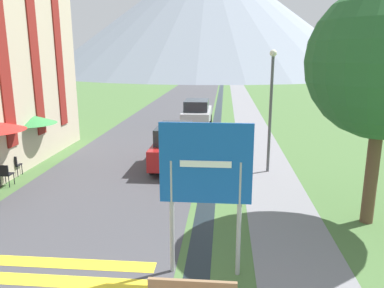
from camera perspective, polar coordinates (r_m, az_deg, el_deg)
ground_plane at (r=24.54m, az=0.86°, el=2.25°), size 160.00×160.00×0.00m
road at (r=34.60m, az=-2.07°, el=5.56°), size 6.40×60.00×0.01m
footpath at (r=34.39m, az=8.11°, el=5.38°), size 2.20×60.00×0.01m
drainage_channel at (r=34.34m, az=4.09°, el=5.47°), size 0.60×60.00×0.00m
crosswalk_marking at (r=9.42m, az=-23.90°, el=-18.35°), size 5.44×1.84×0.01m
mountain_distant at (r=101.62m, az=2.50°, el=19.29°), size 82.28×82.28×30.00m
road_sign at (r=7.94m, az=2.08°, el=-5.01°), size 1.97×0.11×3.44m
parked_car_near at (r=16.46m, az=-2.60°, el=-0.15°), size 1.76×4.52×1.82m
parked_car_far at (r=25.44m, az=0.75°, el=4.74°), size 1.92×4.42×1.82m
cafe_chair_far_left at (r=16.63m, az=-25.50°, el=-2.76°), size 0.40×0.40×0.85m
cafe_chair_middle at (r=15.49m, az=-26.59°, el=-4.01°), size 0.40×0.40×0.85m
cafe_chair_far_right at (r=17.06m, az=-25.35°, el=-2.36°), size 0.40×0.40×0.85m
cafe_umbrella_rear_green at (r=17.85m, az=-23.38°, el=3.49°), size 2.20×2.20×2.23m
streetlamp at (r=15.47m, az=11.94°, el=6.42°), size 0.28×0.28×4.98m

